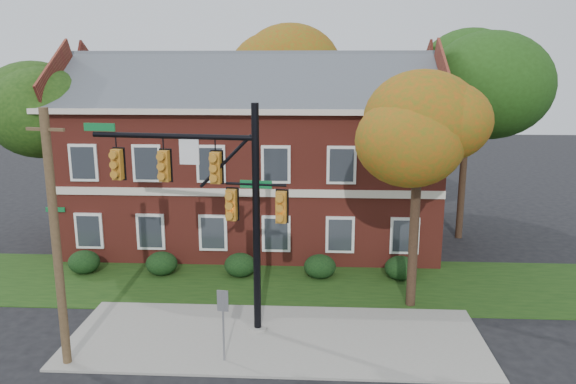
{
  "coord_description": "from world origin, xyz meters",
  "views": [
    {
      "loc": [
        1.34,
        -16.45,
        9.1
      ],
      "look_at": [
        0.3,
        3.0,
        4.68
      ],
      "focal_mm": 35.0,
      "sensor_mm": 36.0,
      "label": 1
    }
  ],
  "objects_px": {
    "hedge_right": "(320,266)",
    "tree_left_rear": "(54,115)",
    "hedge_far_left": "(84,262)",
    "tree_near_right": "(426,134)",
    "sign_post": "(223,314)",
    "traffic_signal": "(215,193)",
    "utility_pole": "(56,241)",
    "tree_right_rear": "(476,85)",
    "apartment_building": "(252,147)",
    "hedge_far_right": "(401,268)",
    "tree_far_rear": "(287,69)",
    "hedge_left": "(162,264)",
    "hedge_center": "(240,265)"
  },
  "relations": [
    {
      "from": "apartment_building",
      "to": "tree_near_right",
      "type": "distance_m",
      "value": 10.97
    },
    {
      "from": "apartment_building",
      "to": "hedge_far_right",
      "type": "relative_size",
      "value": 13.43
    },
    {
      "from": "tree_left_rear",
      "to": "hedge_far_left",
      "type": "bearing_deg",
      "value": -56.58
    },
    {
      "from": "hedge_left",
      "to": "hedge_right",
      "type": "distance_m",
      "value": 7.0
    },
    {
      "from": "hedge_center",
      "to": "tree_right_rear",
      "type": "bearing_deg",
      "value": 28.37
    },
    {
      "from": "utility_pole",
      "to": "hedge_right",
      "type": "bearing_deg",
      "value": 56.32
    },
    {
      "from": "apartment_building",
      "to": "hedge_far_left",
      "type": "distance_m",
      "value": 9.82
    },
    {
      "from": "hedge_left",
      "to": "tree_far_rear",
      "type": "distance_m",
      "value": 16.25
    },
    {
      "from": "hedge_right",
      "to": "traffic_signal",
      "type": "bearing_deg",
      "value": -125.56
    },
    {
      "from": "tree_left_rear",
      "to": "sign_post",
      "type": "xyz_separation_m",
      "value": [
        10.23,
        -11.47,
        -5.04
      ]
    },
    {
      "from": "tree_near_right",
      "to": "utility_pole",
      "type": "height_order",
      "value": "tree_near_right"
    },
    {
      "from": "utility_pole",
      "to": "tree_near_right",
      "type": "bearing_deg",
      "value": 34.7
    },
    {
      "from": "sign_post",
      "to": "tree_far_rear",
      "type": "bearing_deg",
      "value": 95.03
    },
    {
      "from": "hedge_center",
      "to": "tree_right_rear",
      "type": "xyz_separation_m",
      "value": [
        11.31,
        6.11,
        7.6
      ]
    },
    {
      "from": "traffic_signal",
      "to": "tree_right_rear",
      "type": "bearing_deg",
      "value": 51.73
    },
    {
      "from": "hedge_right",
      "to": "sign_post",
      "type": "relative_size",
      "value": 0.58
    },
    {
      "from": "apartment_building",
      "to": "hedge_center",
      "type": "distance_m",
      "value": 6.89
    },
    {
      "from": "hedge_right",
      "to": "sign_post",
      "type": "height_order",
      "value": "sign_post"
    },
    {
      "from": "hedge_left",
      "to": "utility_pole",
      "type": "distance_m",
      "value": 8.5
    },
    {
      "from": "tree_right_rear",
      "to": "hedge_right",
      "type": "bearing_deg",
      "value": -141.98
    },
    {
      "from": "tree_right_rear",
      "to": "tree_far_rear",
      "type": "height_order",
      "value": "tree_far_rear"
    },
    {
      "from": "traffic_signal",
      "to": "utility_pole",
      "type": "xyz_separation_m",
      "value": [
        -4.27,
        -2.68,
        -0.89
      ]
    },
    {
      "from": "hedge_center",
      "to": "hedge_far_right",
      "type": "height_order",
      "value": "same"
    },
    {
      "from": "tree_right_rear",
      "to": "tree_near_right",
      "type": "bearing_deg",
      "value": -114.58
    },
    {
      "from": "hedge_far_left",
      "to": "tree_left_rear",
      "type": "height_order",
      "value": "tree_left_rear"
    },
    {
      "from": "hedge_right",
      "to": "tree_far_rear",
      "type": "bearing_deg",
      "value": 99.36
    },
    {
      "from": "tree_far_rear",
      "to": "traffic_signal",
      "type": "bearing_deg",
      "value": -94.51
    },
    {
      "from": "apartment_building",
      "to": "sign_post",
      "type": "height_order",
      "value": "apartment_building"
    },
    {
      "from": "hedge_far_right",
      "to": "tree_far_rear",
      "type": "xyz_separation_m",
      "value": [
        -5.66,
        13.09,
        8.32
      ]
    },
    {
      "from": "hedge_center",
      "to": "utility_pole",
      "type": "height_order",
      "value": "utility_pole"
    },
    {
      "from": "hedge_far_right",
      "to": "tree_far_rear",
      "type": "distance_m",
      "value": 16.51
    },
    {
      "from": "apartment_building",
      "to": "hedge_far_left",
      "type": "height_order",
      "value": "apartment_building"
    },
    {
      "from": "tree_left_rear",
      "to": "apartment_building",
      "type": "bearing_deg",
      "value": 6.54
    },
    {
      "from": "hedge_far_left",
      "to": "traffic_signal",
      "type": "distance_m",
      "value": 9.61
    },
    {
      "from": "hedge_left",
      "to": "tree_near_right",
      "type": "bearing_deg",
      "value": -14.81
    },
    {
      "from": "hedge_left",
      "to": "hedge_far_right",
      "type": "xyz_separation_m",
      "value": [
        10.5,
        0.0,
        0.0
      ]
    },
    {
      "from": "sign_post",
      "to": "tree_left_rear",
      "type": "bearing_deg",
      "value": 139.11
    },
    {
      "from": "hedge_center",
      "to": "hedge_far_right",
      "type": "relative_size",
      "value": 1.0
    },
    {
      "from": "apartment_building",
      "to": "tree_left_rear",
      "type": "distance_m",
      "value": 9.94
    },
    {
      "from": "hedge_far_left",
      "to": "hedge_right",
      "type": "xyz_separation_m",
      "value": [
        10.5,
        0.0,
        0.0
      ]
    },
    {
      "from": "hedge_right",
      "to": "tree_left_rear",
      "type": "distance_m",
      "value": 15.17
    },
    {
      "from": "tree_near_right",
      "to": "tree_left_rear",
      "type": "height_order",
      "value": "tree_left_rear"
    },
    {
      "from": "tree_right_rear",
      "to": "sign_post",
      "type": "relative_size",
      "value": 4.4
    },
    {
      "from": "hedge_far_right",
      "to": "hedge_far_left",
      "type": "bearing_deg",
      "value": 180.0
    },
    {
      "from": "apartment_building",
      "to": "traffic_signal",
      "type": "relative_size",
      "value": 2.37
    },
    {
      "from": "hedge_right",
      "to": "tree_far_rear",
      "type": "xyz_separation_m",
      "value": [
        -2.16,
        13.09,
        8.32
      ]
    },
    {
      "from": "apartment_building",
      "to": "hedge_far_right",
      "type": "distance_m",
      "value": 9.82
    },
    {
      "from": "tree_near_right",
      "to": "sign_post",
      "type": "bearing_deg",
      "value": -146.21
    },
    {
      "from": "hedge_far_left",
      "to": "traffic_signal",
      "type": "height_order",
      "value": "traffic_signal"
    },
    {
      "from": "hedge_far_left",
      "to": "sign_post",
      "type": "distance_m",
      "value": 10.55
    }
  ]
}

